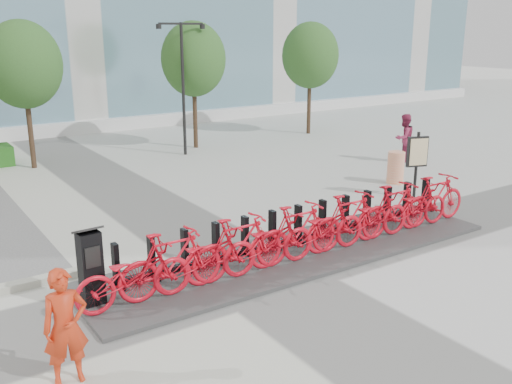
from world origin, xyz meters
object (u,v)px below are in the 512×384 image
worker_red (65,327)px  bike_0 (134,275)px  kiosk (91,266)px  construction_barrel (396,168)px  pedestrian (404,138)px  map_sign (417,155)px

worker_red → bike_0: bearing=48.2°
kiosk → construction_barrel: kiosk is taller
pedestrian → map_sign: bearing=43.9°
bike_0 → construction_barrel: size_ratio=2.07×
construction_barrel → map_sign: bearing=-116.8°
construction_barrel → map_sign: size_ratio=0.53×
map_sign → pedestrian: bearing=66.4°
bike_0 → kiosk: size_ratio=1.45×
bike_0 → kiosk: bearing=53.2°
bike_0 → pedestrian: pedestrian is taller
worker_red → kiosk: bearing=67.7°
worker_red → pedestrian: pedestrian is taller
bike_0 → pedestrian: size_ratio=1.19×
kiosk → map_sign: (10.08, 1.52, 0.50)m
bike_0 → map_sign: 9.70m
bike_0 → pedestrian: bearing=-67.0°
bike_0 → construction_barrel: bike_0 is taller
worker_red → construction_barrel: 12.80m
pedestrian → construction_barrel: bearing=35.6°
bike_0 → worker_red: size_ratio=1.26×
bike_0 → kiosk: kiosk is taller
bike_0 → pedestrian: 13.86m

